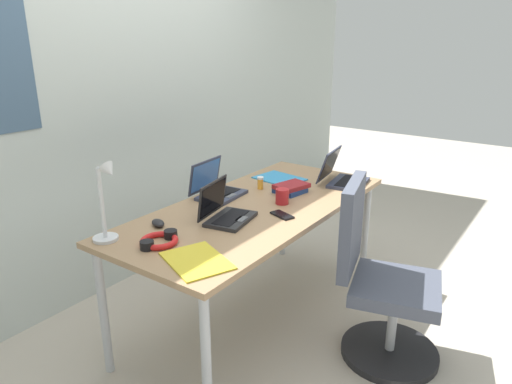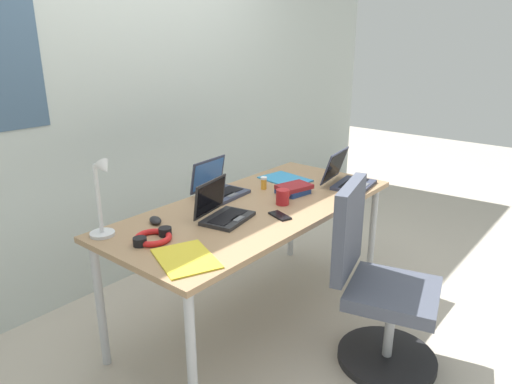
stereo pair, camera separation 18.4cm
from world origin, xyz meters
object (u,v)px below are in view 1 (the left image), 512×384
at_px(laptop_center, 216,189).
at_px(computer_mouse, 158,223).
at_px(paper_folder_near_lamp, 280,179).
at_px(pill_bottle, 260,183).
at_px(paper_folder_near_mouse, 197,261).
at_px(coffee_mug, 282,196).
at_px(desk_lamp, 106,202).
at_px(cell_phone, 282,215).
at_px(laptop_mid_desk, 225,212).
at_px(book_stack, 291,188).
at_px(headphones, 159,240).
at_px(office_chair, 380,288).
at_px(laptop_front_right, 342,177).

xyz_separation_m(laptop_center, computer_mouse, (-0.53, -0.06, -0.03)).
bearing_deg(paper_folder_near_lamp, pill_bottle, -176.93).
height_order(paper_folder_near_mouse, coffee_mug, coffee_mug).
bearing_deg(desk_lamp, laptop_center, 0.90).
height_order(laptop_center, paper_folder_near_lamp, laptop_center).
bearing_deg(cell_phone, laptop_mid_desk, 154.75).
height_order(desk_lamp, pill_bottle, desk_lamp).
bearing_deg(coffee_mug, book_stack, 17.70).
xyz_separation_m(headphones, paper_folder_near_mouse, (-0.03, -0.27, -0.01)).
xyz_separation_m(cell_phone, pill_bottle, (0.31, 0.36, 0.04)).
distance_m(coffee_mug, office_chair, 0.73).
distance_m(headphones, office_chair, 1.18).
bearing_deg(paper_folder_near_lamp, laptop_front_right, -67.43).
distance_m(laptop_center, headphones, 0.71).
xyz_separation_m(laptop_center, office_chair, (0.11, -1.02, -0.39)).
distance_m(laptop_mid_desk, paper_folder_near_lamp, 0.80).
bearing_deg(pill_bottle, laptop_mid_desk, -164.63).
bearing_deg(laptop_center, laptop_mid_desk, -133.25).
height_order(laptop_mid_desk, cell_phone, laptop_mid_desk).
height_order(book_stack, paper_folder_near_mouse, book_stack).
relative_size(laptop_center, office_chair, 0.32).
distance_m(desk_lamp, book_stack, 1.16).
relative_size(laptop_front_right, paper_folder_near_lamp, 1.10).
height_order(cell_phone, coffee_mug, coffee_mug).
height_order(cell_phone, paper_folder_near_lamp, cell_phone).
xyz_separation_m(laptop_front_right, paper_folder_near_mouse, (-1.38, 0.03, -0.04)).
distance_m(laptop_front_right, headphones, 1.38).
bearing_deg(pill_bottle, laptop_front_right, -42.44).
bearing_deg(office_chair, pill_bottle, 80.03).
distance_m(laptop_center, cell_phone, 0.50).
relative_size(computer_mouse, pill_bottle, 1.22).
distance_m(cell_phone, pill_bottle, 0.48).
bearing_deg(paper_folder_near_mouse, pill_bottle, 19.44).
xyz_separation_m(paper_folder_near_lamp, coffee_mug, (-0.39, -0.27, 0.04)).
bearing_deg(laptop_center, headphones, -162.24).
distance_m(laptop_front_right, cell_phone, 0.72).
bearing_deg(coffee_mug, cell_phone, -148.06).
bearing_deg(computer_mouse, desk_lamp, -168.56).
xyz_separation_m(laptop_center, book_stack, (0.31, -0.33, -0.02)).
bearing_deg(pill_bottle, headphones, -175.30).
bearing_deg(coffee_mug, pill_bottle, 60.34).
height_order(coffee_mug, office_chair, office_chair).
bearing_deg(laptop_front_right, coffee_mug, 168.23).
bearing_deg(laptop_front_right, headphones, 167.67).
xyz_separation_m(laptop_front_right, coffee_mug, (-0.55, 0.11, -0.00)).
bearing_deg(desk_lamp, paper_folder_near_lamp, -4.96).
bearing_deg(book_stack, paper_folder_near_mouse, -171.68).
relative_size(paper_folder_near_mouse, coffee_mug, 2.74).
height_order(headphones, paper_folder_near_mouse, headphones).
distance_m(laptop_center, coffee_mug, 0.41).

